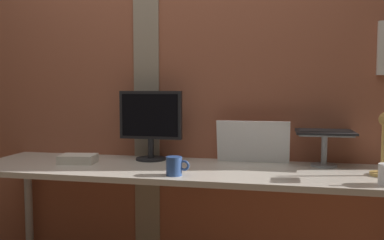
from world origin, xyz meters
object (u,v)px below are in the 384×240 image
(monitor, at_px, (151,120))
(coffee_mug, at_px, (175,166))
(laptop, at_px, (324,123))
(whiteboard_panel, at_px, (253,142))

(monitor, height_order, coffee_mug, monitor)
(laptop, bearing_deg, whiteboard_panel, -175.47)
(laptop, bearing_deg, coffee_mug, -148.40)
(laptop, bearing_deg, monitor, -176.37)
(monitor, xyz_separation_m, coffee_mug, (0.25, -0.39, -0.19))
(monitor, xyz_separation_m, whiteboard_panel, (0.60, 0.03, -0.12))
(whiteboard_panel, bearing_deg, coffee_mug, -129.69)
(coffee_mug, bearing_deg, laptop, 31.60)
(whiteboard_panel, height_order, coffee_mug, whiteboard_panel)
(monitor, distance_m, whiteboard_panel, 0.61)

